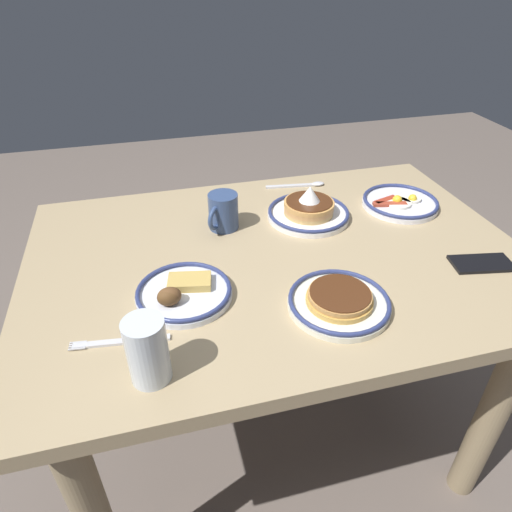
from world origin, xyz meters
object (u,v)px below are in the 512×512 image
object	(u,v)px
plate_far_side	(182,292)
drinking_glass	(148,353)
plate_near_main	(309,210)
coffee_mug	(223,211)
plate_far_companion	(400,202)
fork_near	(120,342)
tea_spoon	(303,185)
plate_center_pancakes	(339,301)
cell_phone	(482,263)

from	to	relation	value
plate_far_side	drinking_glass	bearing A→B (deg)	68.51
plate_near_main	coffee_mug	distance (m)	0.25
plate_far_companion	plate_far_side	bearing A→B (deg)	21.23
plate_far_side	fork_near	size ratio (longest dim) A/B	1.09
fork_near	tea_spoon	world-z (taller)	tea_spoon
fork_near	plate_far_side	bearing A→B (deg)	-142.22
plate_near_main	plate_far_side	xyz separation A→B (m)	(0.39, 0.27, -0.01)
plate_far_companion	plate_center_pancakes	bearing A→B (deg)	46.50
plate_near_main	plate_center_pancakes	size ratio (longest dim) A/B	1.06
plate_center_pancakes	plate_far_companion	size ratio (longest dim) A/B	0.99
coffee_mug	tea_spoon	distance (m)	0.36
coffee_mug	plate_far_companion	bearing A→B (deg)	178.86
plate_far_side	cell_phone	size ratio (longest dim) A/B	1.46
plate_near_main	plate_far_side	size ratio (longest dim) A/B	1.10
plate_center_pancakes	plate_far_side	distance (m)	0.34
plate_far_side	coffee_mug	distance (m)	0.31
plate_far_side	fork_near	bearing A→B (deg)	37.78
plate_near_main	cell_phone	xyz separation A→B (m)	(-0.33, 0.32, -0.02)
drinking_glass	cell_phone	distance (m)	0.81
plate_far_side	tea_spoon	xyz separation A→B (m)	(-0.44, -0.46, -0.01)
plate_center_pancakes	fork_near	size ratio (longest dim) A/B	1.13
coffee_mug	fork_near	distance (m)	0.47
plate_near_main	drinking_glass	xyz separation A→B (m)	(0.47, 0.47, 0.03)
plate_center_pancakes	drinking_glass	xyz separation A→B (m)	(0.40, 0.09, 0.04)
drinking_glass	tea_spoon	world-z (taller)	drinking_glass
cell_phone	fork_near	xyz separation A→B (m)	(0.85, 0.05, -0.00)
plate_center_pancakes	tea_spoon	distance (m)	0.59
plate_center_pancakes	drinking_glass	size ratio (longest dim) A/B	1.69
plate_far_companion	fork_near	size ratio (longest dim) A/B	1.14
drinking_glass	coffee_mug	bearing A→B (deg)	-115.30
coffee_mug	plate_near_main	bearing A→B (deg)	178.76
plate_far_companion	cell_phone	distance (m)	0.32
fork_near	plate_center_pancakes	bearing A→B (deg)	178.81
plate_center_pancakes	fork_near	distance (m)	0.45
drinking_glass	tea_spoon	distance (m)	0.85
plate_near_main	tea_spoon	bearing A→B (deg)	-105.99
drinking_glass	cell_phone	size ratio (longest dim) A/B	0.90
plate_center_pancakes	coffee_mug	world-z (taller)	coffee_mug
plate_near_main	plate_center_pancakes	bearing A→B (deg)	79.36
plate_center_pancakes	plate_far_side	xyz separation A→B (m)	(0.32, -0.11, -0.00)
tea_spoon	plate_far_companion	bearing A→B (deg)	138.61
plate_center_pancakes	fork_near	world-z (taller)	plate_center_pancakes
drinking_glass	fork_near	xyz separation A→B (m)	(0.06, -0.10, -0.05)
fork_near	tea_spoon	distance (m)	0.81
tea_spoon	plate_far_side	bearing A→B (deg)	46.19
plate_far_companion	drinking_glass	xyz separation A→B (m)	(0.75, 0.47, 0.05)
plate_near_main	plate_center_pancakes	world-z (taller)	plate_near_main
cell_phone	tea_spoon	distance (m)	0.59
plate_near_main	drinking_glass	bearing A→B (deg)	45.15
plate_near_main	drinking_glass	distance (m)	0.67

